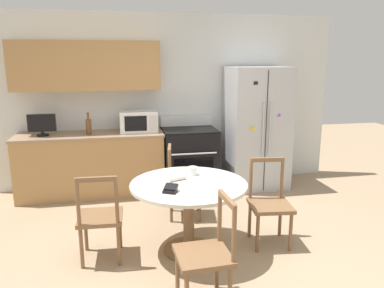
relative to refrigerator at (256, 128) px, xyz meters
name	(u,v)px	position (x,y,z in m)	size (l,w,h in m)	color
ground_plane	(209,269)	(-1.27, -2.21, -0.91)	(14.00, 14.00, 0.00)	#9E8466
back_wall	(149,92)	(-1.58, 0.39, 0.53)	(5.20, 0.44, 2.60)	silver
kitchen_counter	(92,164)	(-2.46, 0.08, -0.46)	(2.06, 0.64, 0.90)	#AD7F4C
refrigerator	(256,128)	(0.00, 0.00, 0.00)	(0.88, 0.77, 1.82)	#B2B5BA
oven_range	(190,158)	(-1.03, 0.06, -0.44)	(0.79, 0.68, 1.08)	black
microwave	(138,121)	(-1.77, 0.10, 0.14)	(0.53, 0.36, 0.30)	white
countertop_tv	(42,124)	(-3.09, 0.07, 0.15)	(0.37, 0.16, 0.30)	black
counter_bottle	(89,126)	(-2.47, 0.04, 0.11)	(0.08, 0.08, 0.30)	brown
dining_table	(189,197)	(-1.40, -1.82, -0.32)	(1.17, 1.17, 0.73)	beige
dining_chair_left	(100,218)	(-2.27, -1.82, -0.48)	(0.44, 0.44, 0.90)	brown
dining_chair_right	(270,204)	(-0.52, -1.81, -0.48)	(0.47, 0.47, 0.90)	brown
dining_chair_near	(207,254)	(-1.42, -2.69, -0.48)	(0.44, 0.44, 0.90)	brown
dining_chair_far	(183,183)	(-1.31, -0.96, -0.48)	(0.48, 0.48, 0.90)	brown
candle_glass	(193,171)	(-1.30, -1.57, -0.14)	(0.10, 0.10, 0.09)	silver
folded_napkin	(177,178)	(-1.50, -1.73, -0.15)	(0.20, 0.12, 0.05)	silver
wallet	(171,189)	(-1.61, -2.05, -0.15)	(0.16, 0.17, 0.07)	black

